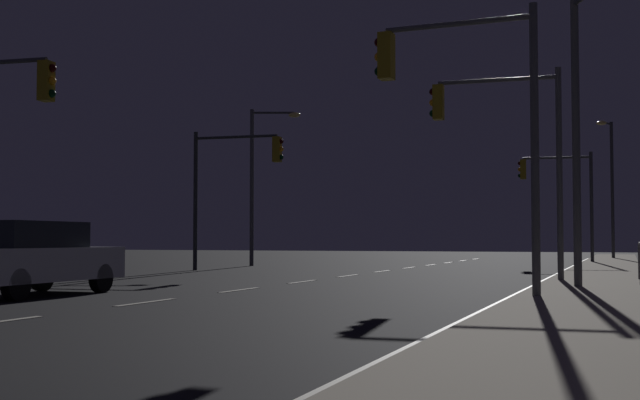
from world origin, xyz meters
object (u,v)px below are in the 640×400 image
(traffic_light_far_center, at_px, (464,96))
(street_lamp_corner, at_px, (610,176))
(traffic_light_mid_right, at_px, (503,133))
(street_lamp_across_street, at_px, (260,171))
(traffic_light_overhead_east, at_px, (559,185))
(car, at_px, (28,257))
(street_lamp_median, at_px, (581,109))
(traffic_light_mid_left, at_px, (233,172))

(traffic_light_far_center, height_order, street_lamp_corner, street_lamp_corner)
(traffic_light_mid_right, relative_size, street_lamp_corner, 0.73)
(street_lamp_across_street, bearing_deg, traffic_light_far_center, -54.74)
(traffic_light_overhead_east, xyz_separation_m, traffic_light_mid_right, (-0.06, -18.43, 0.27))
(traffic_light_mid_right, xyz_separation_m, street_lamp_across_street, (-12.29, 11.25, 0.22))
(car, bearing_deg, traffic_light_mid_right, 42.77)
(car, bearing_deg, traffic_light_overhead_east, 71.59)
(car, distance_m, street_lamp_median, 12.48)
(street_lamp_corner, distance_m, street_lamp_across_street, 21.26)
(traffic_light_mid_right, distance_m, street_lamp_median, 3.79)
(traffic_light_far_center, distance_m, street_lamp_across_street, 21.52)
(traffic_light_mid_left, distance_m, traffic_light_mid_right, 12.43)
(car, xyz_separation_m, traffic_light_overhead_east, (8.84, 26.56, 2.95))
(traffic_light_mid_left, height_order, street_lamp_median, street_lamp_median)
(street_lamp_corner, relative_size, street_lamp_across_street, 1.10)
(car, relative_size, traffic_light_mid_left, 0.83)
(car, height_order, traffic_light_overhead_east, traffic_light_overhead_east)
(street_lamp_corner, distance_m, street_lamp_median, 29.90)
(car, height_order, street_lamp_across_street, street_lamp_across_street)
(traffic_light_mid_right, bearing_deg, street_lamp_corner, 85.24)
(traffic_light_overhead_east, distance_m, street_lamp_corner, 8.68)
(traffic_light_mid_left, bearing_deg, traffic_light_overhead_east, 48.76)
(street_lamp_corner, bearing_deg, traffic_light_mid_left, -122.25)
(car, relative_size, traffic_light_mid_right, 0.79)
(car, relative_size, street_lamp_median, 0.67)
(traffic_light_mid_left, bearing_deg, traffic_light_mid_right, -28.15)
(traffic_light_mid_right, distance_m, street_lamp_corner, 26.87)
(street_lamp_corner, relative_size, street_lamp_median, 1.17)
(traffic_light_mid_left, distance_m, street_lamp_corner, 24.74)
(traffic_light_overhead_east, bearing_deg, street_lamp_median, -84.42)
(car, height_order, traffic_light_mid_left, traffic_light_mid_left)
(traffic_light_mid_right, bearing_deg, car, -137.23)
(traffic_light_far_center, distance_m, street_lamp_median, 3.79)
(street_lamp_corner, bearing_deg, street_lamp_across_street, -133.08)
(traffic_light_mid_right, height_order, street_lamp_across_street, street_lamp_across_street)
(street_lamp_corner, height_order, street_lamp_median, street_lamp_corner)
(traffic_light_far_center, height_order, street_lamp_across_street, street_lamp_across_street)
(traffic_light_mid_left, bearing_deg, car, -81.17)
(traffic_light_far_center, relative_size, street_lamp_corner, 0.72)
(traffic_light_far_center, bearing_deg, street_lamp_corner, 86.38)
(street_lamp_median, bearing_deg, traffic_light_far_center, -122.29)
(traffic_light_overhead_east, bearing_deg, traffic_light_mid_left, -131.24)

